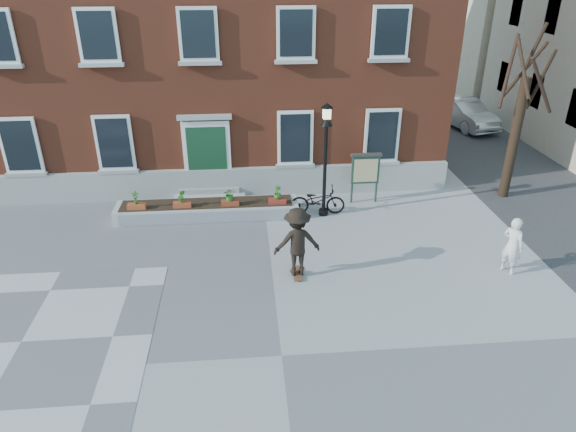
{
  "coord_description": "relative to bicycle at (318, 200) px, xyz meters",
  "views": [
    {
      "loc": [
        -0.65,
        -8.87,
        7.93
      ],
      "look_at": [
        0.5,
        4.0,
        1.5
      ],
      "focal_mm": 32.0,
      "sensor_mm": 36.0,
      "label": 1
    }
  ],
  "objects": [
    {
      "name": "ground",
      "position": [
        -1.81,
        -7.13,
        -0.5
      ],
      "size": [
        100.0,
        100.0,
        0.0
      ],
      "primitive_type": "plane",
      "color": "gray",
      "rests_on": "ground"
    },
    {
      "name": "checker_patch",
      "position": [
        -7.81,
        -6.13,
        -0.49
      ],
      "size": [
        6.0,
        6.0,
        0.01
      ],
      "primitive_type": "cube",
      "color": "#5D5C5F",
      "rests_on": "ground"
    },
    {
      "name": "bicycle",
      "position": [
        0.0,
        0.0,
        0.0
      ],
      "size": [
        1.94,
        0.81,
        0.99
      ],
      "primitive_type": "imported",
      "rotation": [
        0.0,
        0.0,
        1.49
      ],
      "color": "black",
      "rests_on": "ground"
    },
    {
      "name": "parked_car",
      "position": [
        9.17,
        9.77,
        0.24
      ],
      "size": [
        2.52,
        4.7,
        1.47
      ],
      "primitive_type": "imported",
      "rotation": [
        0.0,
        0.0,
        0.23
      ],
      "color": "silver",
      "rests_on": "ground"
    },
    {
      "name": "bystander",
      "position": [
        4.86,
        -4.22,
        0.35
      ],
      "size": [
        0.67,
        0.74,
        1.7
      ],
      "primitive_type": "imported",
      "rotation": [
        0.0,
        0.0,
        2.11
      ],
      "color": "silver",
      "rests_on": "ground"
    },
    {
      "name": "brick_building",
      "position": [
        -3.81,
        6.85,
        5.81
      ],
      "size": [
        18.4,
        10.85,
        12.6
      ],
      "color": "brown",
      "rests_on": "ground"
    },
    {
      "name": "planter_assembly",
      "position": [
        -3.8,
        0.05,
        -0.19
      ],
      "size": [
        6.2,
        1.12,
        1.15
      ],
      "color": "#BBBBB6",
      "rests_on": "ground"
    },
    {
      "name": "bare_tree",
      "position": [
        7.2,
        0.88,
        2.29
      ],
      "size": [
        1.83,
        1.83,
        6.16
      ],
      "color": "black",
      "rests_on": "ground"
    },
    {
      "name": "lamp_post",
      "position": [
        0.2,
        -0.12,
        2.04
      ],
      "size": [
        0.4,
        0.4,
        3.93
      ],
      "color": "black",
      "rests_on": "ground"
    },
    {
      "name": "notice_board",
      "position": [
        1.82,
        0.79,
        0.77
      ],
      "size": [
        1.1,
        0.16,
        1.87
      ],
      "color": "#1A3425",
      "rests_on": "ground"
    },
    {
      "name": "skateboarder",
      "position": [
        -1.12,
        -3.87,
        0.57
      ],
      "size": [
        1.35,
        0.86,
        2.07
      ],
      "color": "brown",
      "rests_on": "ground"
    }
  ]
}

